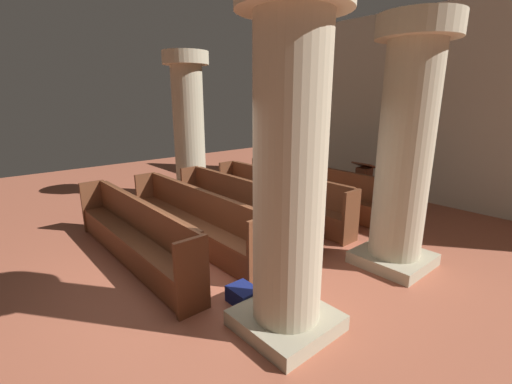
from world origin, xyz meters
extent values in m
plane|color=#AD5B42|center=(0.00, 0.00, 0.00)|extent=(19.20, 19.20, 0.00)
cube|color=beige|center=(0.00, 6.08, 2.25)|extent=(10.00, 0.16, 4.50)
cube|color=brown|center=(-1.13, 3.50, 0.42)|extent=(3.55, 0.38, 0.05)
cube|color=brown|center=(-1.13, 3.67, 0.71)|extent=(3.55, 0.04, 0.52)
cube|color=brown|center=(-1.13, 3.71, 0.95)|extent=(3.41, 0.06, 0.02)
cube|color=brown|center=(-2.93, 3.50, 0.48)|extent=(0.06, 0.44, 0.96)
cube|color=brown|center=(0.68, 3.50, 0.48)|extent=(0.06, 0.44, 0.96)
cube|color=brown|center=(-1.13, 3.32, 0.21)|extent=(3.55, 0.03, 0.38)
cube|color=brown|center=(-1.13, 2.44, 0.42)|extent=(3.55, 0.38, 0.05)
cube|color=brown|center=(-1.13, 2.61, 0.71)|extent=(3.55, 0.04, 0.52)
cube|color=brown|center=(-1.13, 2.66, 0.95)|extent=(3.41, 0.06, 0.02)
cube|color=brown|center=(-2.93, 2.44, 0.48)|extent=(0.06, 0.44, 0.96)
cube|color=brown|center=(0.68, 2.44, 0.48)|extent=(0.06, 0.44, 0.96)
cube|color=brown|center=(-1.13, 2.27, 0.21)|extent=(3.55, 0.03, 0.38)
cube|color=brown|center=(-1.13, 1.39, 0.42)|extent=(3.55, 0.38, 0.05)
cube|color=brown|center=(-1.13, 1.56, 0.71)|extent=(3.55, 0.04, 0.52)
cube|color=brown|center=(-1.13, 1.61, 0.95)|extent=(3.41, 0.06, 0.02)
cube|color=brown|center=(-2.93, 1.39, 0.48)|extent=(0.06, 0.44, 0.96)
cube|color=brown|center=(0.68, 1.39, 0.48)|extent=(0.06, 0.44, 0.96)
cube|color=brown|center=(-1.13, 1.22, 0.21)|extent=(3.55, 0.03, 0.38)
cube|color=brown|center=(-1.13, 0.34, 0.42)|extent=(3.55, 0.38, 0.05)
cube|color=brown|center=(-1.13, 0.51, 0.71)|extent=(3.55, 0.04, 0.52)
cube|color=brown|center=(-1.13, 0.55, 0.95)|extent=(3.41, 0.06, 0.02)
cube|color=brown|center=(-2.93, 0.34, 0.48)|extent=(0.06, 0.44, 0.96)
cube|color=brown|center=(0.68, 0.34, 0.48)|extent=(0.06, 0.44, 0.96)
cube|color=brown|center=(-1.13, 0.16, 0.21)|extent=(3.55, 0.03, 0.38)
cube|color=brown|center=(-1.13, -0.72, 0.42)|extent=(3.55, 0.38, 0.05)
cube|color=brown|center=(-1.13, -0.55, 0.71)|extent=(3.55, 0.04, 0.52)
cube|color=brown|center=(-1.13, -0.50, 0.95)|extent=(3.41, 0.06, 0.02)
cube|color=brown|center=(-2.93, -0.72, 0.48)|extent=(0.06, 0.44, 0.96)
cube|color=brown|center=(0.68, -0.72, 0.48)|extent=(0.06, 0.44, 0.96)
cube|color=brown|center=(-1.13, -0.89, 0.21)|extent=(3.55, 0.03, 0.38)
cube|color=tan|center=(1.58, 2.29, 0.09)|extent=(1.02, 1.02, 0.18)
cylinder|color=#BCB293|center=(1.58, 2.29, 1.71)|extent=(0.75, 0.75, 3.06)
cylinder|color=beige|center=(1.58, 2.29, 3.39)|extent=(1.09, 1.09, 0.30)
cube|color=tan|center=(-3.78, 1.92, 0.09)|extent=(1.02, 1.02, 0.18)
cylinder|color=#BCB293|center=(-3.78, 1.92, 1.71)|extent=(0.75, 0.75, 3.06)
cylinder|color=beige|center=(-3.78, 1.92, 3.39)|extent=(1.09, 1.09, 0.30)
cube|color=tan|center=(1.58, -0.07, 0.09)|extent=(0.99, 0.99, 0.18)
cylinder|color=#BCB293|center=(1.58, -0.07, 1.71)|extent=(0.74, 0.74, 3.06)
cube|color=#562B1A|center=(-0.34, 4.41, 0.03)|extent=(0.45, 0.45, 0.06)
cube|color=brown|center=(-0.34, 4.41, 0.47)|extent=(0.28, 0.28, 0.95)
cube|color=brown|center=(-0.34, 4.41, 1.01)|extent=(0.48, 0.35, 0.15)
cube|color=#194723|center=(-2.11, 3.71, 0.98)|extent=(0.14, 0.19, 0.03)
cube|color=navy|center=(0.89, -0.13, 0.10)|extent=(0.38, 0.30, 0.21)
camera|label=1|loc=(3.91, -2.53, 2.51)|focal=24.40mm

